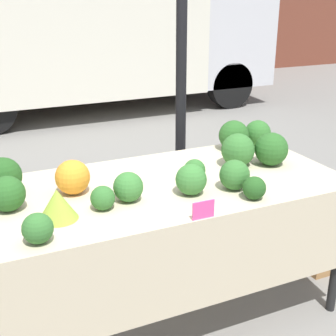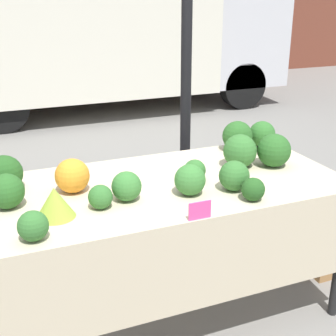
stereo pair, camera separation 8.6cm
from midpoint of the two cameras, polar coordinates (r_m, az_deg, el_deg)
name	(u,v)px [view 1 (the left image)]	position (r m, az deg, el deg)	size (l,w,h in m)	color
ground_plane	(168,309)	(2.80, -0.92, -16.81)	(40.00, 40.00, 0.00)	gray
tent_pole	(181,50)	(3.06, 0.81, 14.14)	(0.07, 0.07, 2.71)	black
parked_truck	(84,21)	(7.29, -10.60, 17.22)	(5.14, 2.17, 2.42)	silver
market_table	(173,204)	(2.39, -0.41, -4.40)	(1.81, 0.89, 0.79)	beige
orange_cauliflower	(73,177)	(2.30, -12.61, -1.10)	(0.17, 0.17, 0.17)	orange
romanesco_head	(58,204)	(2.07, -14.49, -4.31)	(0.17, 0.17, 0.14)	#93B238
broccoli_head_0	(254,188)	(2.23, 9.39, -2.43)	(0.11, 0.11, 0.11)	#23511E
broccoli_head_1	(38,228)	(1.91, -16.87, -7.07)	(0.12, 0.12, 0.12)	#336B2D
broccoli_head_2	(258,133)	(3.00, 10.07, 4.20)	(0.16, 0.16, 0.16)	#2D6628
broccoli_head_3	(3,176)	(2.40, -20.43, -0.90)	(0.18, 0.18, 0.18)	#23511E
broccoli_head_4	(194,170)	(2.41, 2.23, -0.25)	(0.11, 0.11, 0.11)	#336B2D
broccoli_head_5	(128,187)	(2.18, -6.00, -2.32)	(0.14, 0.14, 0.14)	#387533
broccoli_head_6	(191,180)	(2.24, 1.73, -1.42)	(0.15, 0.15, 0.15)	#387533
broccoli_head_7	(103,198)	(2.12, -9.12, -3.64)	(0.11, 0.11, 0.11)	#336B2D
broccoli_head_8	(238,150)	(2.62, 7.59, 2.17)	(0.19, 0.19, 0.19)	#336B2D
broccoli_head_9	(271,149)	(2.67, 11.60, 2.26)	(0.19, 0.19, 0.19)	#285B23
broccoli_head_10	(235,175)	(2.32, 7.06, -0.84)	(0.15, 0.15, 0.15)	#336B2D
broccoli_head_11	(234,135)	(2.90, 7.17, 3.97)	(0.18, 0.18, 0.18)	#285B23
broccoli_head_12	(7,193)	(2.21, -20.09, -2.94)	(0.16, 0.16, 0.16)	#285B23
price_sign	(203,210)	(2.02, 3.12, -5.12)	(0.11, 0.01, 0.08)	#EF4793
produce_crate	(334,237)	(3.31, 18.83, -8.02)	(0.50, 0.28, 0.35)	#9E7042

